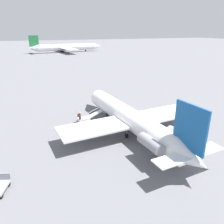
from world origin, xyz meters
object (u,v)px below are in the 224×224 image
object	(u,v)px
airplane_main	(131,118)
luggage_cart	(1,187)
passenger	(80,116)
airplane_far_left	(66,47)
boarding_stairs	(86,118)

from	to	relation	value
airplane_main	luggage_cart	xyz separation A→B (m)	(-5.93, 16.14, -1.74)
airplane_main	passenger	world-z (taller)	airplane_main
airplane_main	passenger	size ratio (longest dim) A/B	15.64
airplane_far_left	passenger	bearing A→B (deg)	-105.56
passenger	luggage_cart	bearing A→B (deg)	-134.36
boarding_stairs	luggage_cart	xyz separation A→B (m)	(-12.72, 11.78, 0.08)
boarding_stairs	passenger	xyz separation A→B (m)	(-0.39, 1.15, 0.62)
airplane_main	airplane_far_left	distance (m)	122.14
luggage_cart	boarding_stairs	bearing A→B (deg)	-21.47
airplane_main	boarding_stairs	bearing A→B (deg)	29.14
airplane_far_left	boarding_stairs	bearing A→B (deg)	-105.04
boarding_stairs	passenger	distance (m)	1.36
airplane_main	passenger	distance (m)	8.53
boarding_stairs	luggage_cart	size ratio (longest dim) A/B	1.66
passenger	luggage_cart	world-z (taller)	passenger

